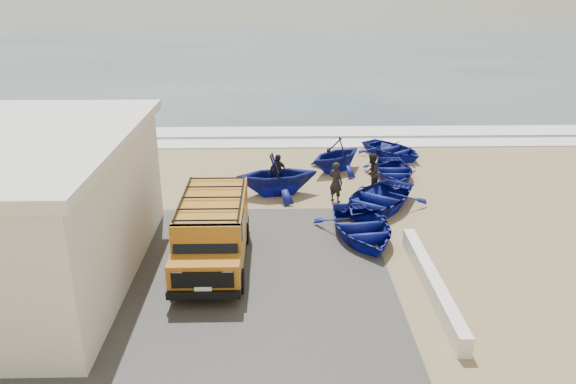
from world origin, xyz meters
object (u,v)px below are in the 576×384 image
object	(u,v)px
fisherman_front	(336,182)
parapet	(432,283)
boat_far_left	(336,155)
boat_mid_right	(393,170)
boat_mid_left	(277,174)
boat_near_right	(377,199)
van	(213,230)
fisherman_middle	(371,173)
boat_far_right	(392,150)
fisherman_back	(278,173)
boat_near_left	(362,227)

from	to	relation	value
fisherman_front	parapet	bearing A→B (deg)	145.86
parapet	boat_far_left	bearing A→B (deg)	98.70
boat_mid_right	boat_far_left	xyz separation A→B (m)	(-2.42, 1.02, 0.43)
boat_far_left	boat_mid_left	bearing A→B (deg)	-85.73
boat_near_right	parapet	bearing A→B (deg)	-49.08
boat_mid_left	fisherman_front	size ratio (longest dim) A/B	2.02
van	fisherman_middle	size ratio (longest dim) A/B	3.10
boat_far_left	boat_far_right	xyz separation A→B (m)	(2.99, 2.13, -0.43)
boat_mid_left	boat_mid_right	size ratio (longest dim) A/B	0.97
parapet	fisherman_back	size ratio (longest dim) A/B	3.85
parapet	boat_mid_left	xyz separation A→B (m)	(-4.30, 7.66, 0.59)
fisherman_front	van	bearing A→B (deg)	89.28
fisherman_middle	fisherman_back	distance (m)	3.83
van	boat_far_left	world-z (taller)	van
boat_mid_right	fisherman_front	distance (m)	3.94
boat_far_right	fisherman_middle	xyz separation A→B (m)	(-1.82, -4.74, 0.45)
boat_near_right	boat_far_left	xyz separation A→B (m)	(-1.07, 4.61, 0.35)
van	fisherman_middle	bearing A→B (deg)	46.59
boat_mid_right	fisherman_middle	bearing A→B (deg)	-125.95
boat_mid_left	fisherman_front	world-z (taller)	boat_mid_left
boat_near_left	boat_near_right	bearing A→B (deg)	60.72
van	boat_near_right	distance (m)	7.10
van	fisherman_front	distance (m)	6.59
boat_near_left	fisherman_middle	xyz separation A→B (m)	(1.02, 4.46, 0.40)
van	boat_near_right	bearing A→B (deg)	35.93
fisherman_front	fisherman_middle	distance (m)	1.93
fisherman_front	boat_far_right	bearing A→B (deg)	-80.64
boat_far_left	fisherman_middle	distance (m)	2.86
fisherman_middle	parapet	bearing A→B (deg)	30.50
parapet	boat_far_right	world-z (taller)	boat_far_right
parapet	boat_mid_right	world-z (taller)	boat_mid_right
boat_near_left	fisherman_middle	bearing A→B (deg)	68.47
boat_mid_left	fisherman_back	xyz separation A→B (m)	(0.02, 0.42, -0.08)
van	fisherman_back	xyz separation A→B (m)	(1.99, 6.29, -0.36)
boat_far_right	fisherman_middle	size ratio (longest dim) A/B	2.13
van	fisherman_front	world-z (taller)	van
boat_mid_right	fisherman_front	xyz separation A→B (m)	(-2.82, -2.71, 0.46)
fisherman_front	fisherman_middle	bearing A→B (deg)	-105.06
parapet	fisherman_middle	size ratio (longest dim) A/B	3.75
fisherman_back	boat_far_left	bearing A→B (deg)	6.71
van	boat_far_right	bearing A→B (deg)	54.94
boat_near_right	fisherman_front	size ratio (longest dim) A/B	2.56
van	boat_mid_right	bearing A→B (deg)	47.58
boat_near_left	boat_near_right	size ratio (longest dim) A/B	0.93
fisherman_back	fisherman_middle	bearing A→B (deg)	-38.26
boat_mid_left	boat_mid_right	xyz separation A→B (m)	(5.10, 1.87, -0.51)
boat_near_left	boat_far_right	size ratio (longest dim) A/B	1.14
boat_near_right	fisherman_middle	world-z (taller)	fisherman_middle
parapet	boat_mid_right	xyz separation A→B (m)	(0.81, 9.53, 0.08)
boat_near_right	boat_mid_left	xyz separation A→B (m)	(-3.76, 1.72, 0.43)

